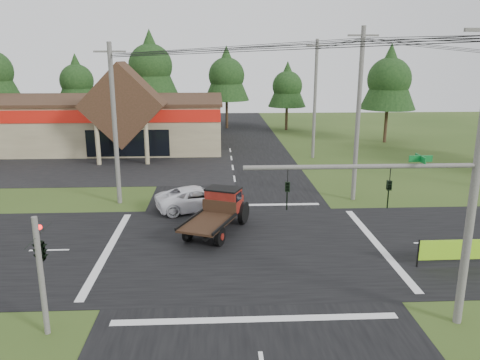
{
  "coord_description": "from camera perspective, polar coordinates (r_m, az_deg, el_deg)",
  "views": [
    {
      "loc": [
        -1.34,
        -22.6,
        9.57
      ],
      "look_at": [
        0.02,
        5.32,
        2.2
      ],
      "focal_mm": 35.0,
      "sensor_mm": 36.0,
      "label": 1
    }
  ],
  "objects": [
    {
      "name": "tree_row_e",
      "position": [
        63.39,
        5.79,
        11.5
      ],
      "size": [
        5.04,
        5.04,
        9.09
      ],
      "color": "#332316",
      "rests_on": "ground"
    },
    {
      "name": "tree_row_d",
      "position": [
        64.65,
        -1.66,
        12.82
      ],
      "size": [
        6.16,
        6.16,
        11.11
      ],
      "color": "#332316",
      "rests_on": "ground"
    },
    {
      "name": "white_pickup",
      "position": [
        30.27,
        -5.14,
        -2.23
      ],
      "size": [
        5.91,
        3.99,
        1.5
      ],
      "primitive_type": "imported",
      "rotation": [
        0.0,
        0.0,
        1.87
      ],
      "color": "white",
      "rests_on": "ground"
    },
    {
      "name": "tree_row_c",
      "position": [
        64.19,
        -10.87,
        13.76
      ],
      "size": [
        7.28,
        7.28,
        13.13
      ],
      "color": "#332316",
      "rests_on": "ground"
    },
    {
      "name": "tree_row_b",
      "position": [
        67.3,
        -19.3,
        11.52
      ],
      "size": [
        5.6,
        5.6,
        10.1
      ],
      "color": "#332316",
      "rests_on": "ground"
    },
    {
      "name": "utility_pole_n",
      "position": [
        45.73,
        9.13,
        9.78
      ],
      "size": [
        2.0,
        0.3,
        11.2
      ],
      "color": "#595651",
      "rests_on": "ground"
    },
    {
      "name": "utility_pole_ne",
      "position": [
        32.2,
        14.21,
        7.76
      ],
      "size": [
        2.0,
        0.3,
        11.5
      ],
      "color": "#595651",
      "rests_on": "ground"
    },
    {
      "name": "ground",
      "position": [
        24.58,
        0.56,
        -8.15
      ],
      "size": [
        120.0,
        120.0,
        0.0
      ],
      "primitive_type": "plane",
      "color": "#304719",
      "rests_on": "ground"
    },
    {
      "name": "roadside_banner",
      "position": [
        24.45,
        25.14,
        -8.01
      ],
      "size": [
        4.03,
        0.16,
        1.38
      ],
      "primitive_type": null,
      "rotation": [
        0.0,
        0.0,
        0.01
      ],
      "color": "#84C91A",
      "rests_on": "ground"
    },
    {
      "name": "utility_pole_nw",
      "position": [
        31.59,
        -15.05,
        6.66
      ],
      "size": [
        2.0,
        0.3,
        10.5
      ],
      "color": "#595651",
      "rests_on": "ground"
    },
    {
      "name": "utility_pole_nr",
      "position": [
        17.93,
        26.83,
        0.49
      ],
      "size": [
        2.0,
        0.3,
        11.0
      ],
      "color": "#595651",
      "rests_on": "ground"
    },
    {
      "name": "parking_apron",
      "position": [
        44.52,
        -19.26,
        1.54
      ],
      "size": [
        28.0,
        14.0,
        0.02
      ],
      "primitive_type": "cube",
      "color": "black",
      "rests_on": "ground"
    },
    {
      "name": "road_ew",
      "position": [
        24.57,
        0.56,
        -8.12
      ],
      "size": [
        120.0,
        12.0,
        0.02
      ],
      "primitive_type": "cube",
      "color": "black",
      "rests_on": "ground"
    },
    {
      "name": "tree_side_ne",
      "position": [
        56.08,
        17.76,
        11.85
      ],
      "size": [
        6.16,
        6.16,
        11.11
      ],
      "color": "#332316",
      "rests_on": "ground"
    },
    {
      "name": "cvs_building",
      "position": [
        54.53,
        -18.19,
        6.88
      ],
      "size": [
        30.4,
        18.2,
        9.19
      ],
      "color": "gray",
      "rests_on": "ground"
    },
    {
      "name": "road_ns",
      "position": [
        24.57,
        0.56,
        -8.13
      ],
      "size": [
        12.0,
        120.0,
        0.02
      ],
      "primitive_type": "cube",
      "color": "black",
      "rests_on": "ground"
    },
    {
      "name": "traffic_signal_corner",
      "position": [
        17.54,
        -23.32,
        -6.66
      ],
      "size": [
        0.53,
        2.48,
        4.4
      ],
      "color": "#595651",
      "rests_on": "ground"
    },
    {
      "name": "traffic_signal_mast",
      "position": [
        17.48,
        21.56,
        -3.41
      ],
      "size": [
        8.12,
        0.24,
        7.0
      ],
      "color": "#595651",
      "rests_on": "ground"
    },
    {
      "name": "antique_flatbed_truck",
      "position": [
        26.06,
        -2.96,
        -4.03
      ],
      "size": [
        4.18,
        6.03,
        2.36
      ],
      "primitive_type": null,
      "rotation": [
        0.0,
        0.0,
        -0.4
      ],
      "color": "#5A130C",
      "rests_on": "ground"
    }
  ]
}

